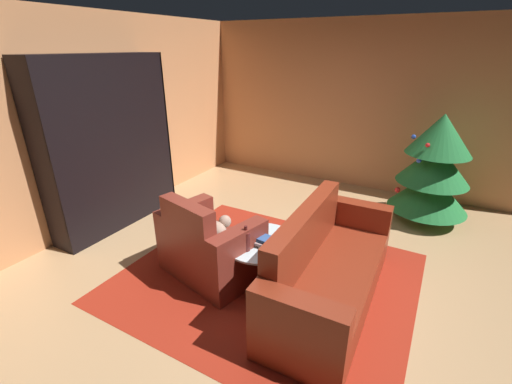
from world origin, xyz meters
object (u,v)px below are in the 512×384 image
Objects in this scene: armchair_red at (209,248)px; couch_red at (327,272)px; bookshelf_unit at (119,146)px; coffee_table at (261,244)px; bottle_on_table at (246,241)px; book_stack_on_table at (262,241)px; decorated_tree at (434,168)px.

armchair_red reaches higher than couch_red.
bookshelf_unit is at bearing 174.24° from couch_red.
coffee_table is 3.00× the size of bottle_on_table.
bottle_on_table is (2.22, -0.55, -0.48)m from bookshelf_unit.
book_stack_on_table is (0.55, 0.12, 0.18)m from armchair_red.
couch_red is at bearing 8.86° from book_stack_on_table.
decorated_tree is at bearing 60.68° from book_stack_on_table.
book_stack_on_table is at bearing 12.01° from armchair_red.
armchair_red is 0.76× the size of decorated_tree.
armchair_red is at bearing -169.66° from couch_red.
couch_red is 0.67m from book_stack_on_table.
book_stack_on_table reaches higher than coffee_table.
couch_red is at bearing -106.86° from decorated_tree.
bookshelf_unit is at bearing 171.45° from coffee_table.
decorated_tree is (3.61, 1.93, -0.28)m from bookshelf_unit.
bookshelf_unit reaches higher than coffee_table.
bookshelf_unit is at bearing 163.75° from armchair_red.
bookshelf_unit reaches higher than book_stack_on_table.
decorated_tree is at bearing 52.76° from armchair_red.
bottle_on_table is (-0.04, -0.21, 0.14)m from coffee_table.
book_stack_on_table is 0.18m from bottle_on_table.
decorated_tree is at bearing 73.14° from couch_red.
bottle_on_table reaches higher than book_stack_on_table.
armchair_red is 5.00× the size of book_stack_on_table.
bottle_on_table is at bearing -4.47° from armchair_red.
coffee_table is (2.27, -0.34, -0.62)m from bookshelf_unit.
decorated_tree reaches higher than coffee_table.
bottle_on_table is at bearing -118.46° from book_stack_on_table.
couch_red is 0.80m from bottle_on_table.
book_stack_on_table is 0.15× the size of decorated_tree.
bottle_on_table is (-0.71, -0.25, 0.26)m from couch_red.
couch_red is (1.18, 0.22, -0.02)m from armchair_red.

